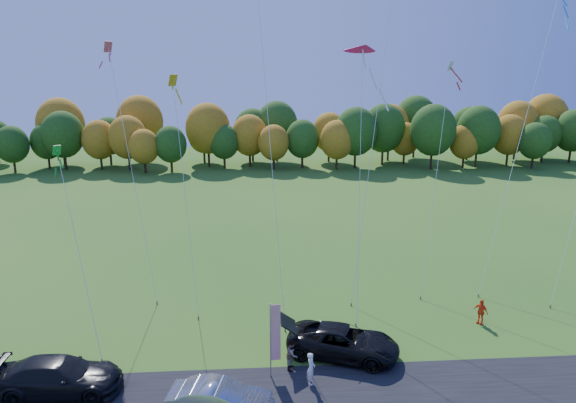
{
  "coord_description": "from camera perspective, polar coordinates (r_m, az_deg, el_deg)",
  "views": [
    {
      "loc": [
        -2.16,
        -24.43,
        14.71
      ],
      "look_at": [
        0.0,
        6.0,
        7.0
      ],
      "focal_mm": 32.0,
      "sensor_mm": 36.0,
      "label": 1
    }
  ],
  "objects": [
    {
      "name": "kite_delta_red",
      "position": [
        31.25,
        8.03,
        3.04
      ],
      "size": [
        2.67,
        8.86,
        17.48
      ],
      "color": "#4C3F33",
      "rests_on": "ground"
    },
    {
      "name": "kite_diamond_blue_low",
      "position": [
        38.6,
        29.15,
        -1.84
      ],
      "size": [
        4.61,
        4.38,
        10.87
      ],
      "color": "#4C3F33",
      "rests_on": "ground"
    },
    {
      "name": "kite_delta_blue",
      "position": [
        32.22,
        -2.81,
        15.85
      ],
      "size": [
        3.42,
        10.91,
        31.53
      ],
      "color": "#4C3F33",
      "rests_on": "ground"
    },
    {
      "name": "kite_diamond_pink",
      "position": [
        36.2,
        -16.99,
        3.4
      ],
      "size": [
        4.18,
        7.34,
        17.16
      ],
      "color": "#4C3F33",
      "rests_on": "ground"
    },
    {
      "name": "person_tailgate_a",
      "position": [
        26.08,
        2.57,
        -18.03
      ],
      "size": [
        0.46,
        0.64,
        1.63
      ],
      "primitive_type": "imported",
      "rotation": [
        0.0,
        0.0,
        1.45
      ],
      "color": "white",
      "rests_on": "ground"
    },
    {
      "name": "asphalt_strip",
      "position": [
        25.26,
        1.73,
        -21.42
      ],
      "size": [
        90.0,
        6.0,
        0.01
      ],
      "primitive_type": "cube",
      "color": "black",
      "rests_on": "ground"
    },
    {
      "name": "feather_flag",
      "position": [
        25.8,
        -1.53,
        -14.3
      ],
      "size": [
        0.52,
        0.1,
        3.95
      ],
      "color": "#999999",
      "rests_on": "ground"
    },
    {
      "name": "kite_diamond_white",
      "position": [
        37.44,
        16.16,
        2.82
      ],
      "size": [
        4.25,
        7.75,
        15.87
      ],
      "color": "#4C3F33",
      "rests_on": "ground"
    },
    {
      "name": "kite_diamond_green",
      "position": [
        29.58,
        -22.25,
        -5.2
      ],
      "size": [
        3.09,
        4.48,
        11.16
      ],
      "color": "#4C3F33",
      "rests_on": "ground"
    },
    {
      "name": "kite_parafoil_rainbow",
      "position": [
        39.94,
        24.46,
        6.6
      ],
      "size": [
        9.57,
        8.54,
        21.05
      ],
      "color": "#4C3F33",
      "rests_on": "ground"
    },
    {
      "name": "person_east",
      "position": [
        33.5,
        20.62,
        -11.38
      ],
      "size": [
        0.83,
        0.96,
        1.55
      ],
      "primitive_type": "imported",
      "rotation": [
        0.0,
        0.0,
        -0.96
      ],
      "color": "#F94217",
      "rests_on": "ground"
    },
    {
      "name": "person_tailgate_b",
      "position": [
        27.16,
        0.46,
        -16.64
      ],
      "size": [
        0.75,
        0.88,
        1.58
      ],
      "primitive_type": "imported",
      "rotation": [
        0.0,
        0.0,
        1.35
      ],
      "color": "gray",
      "rests_on": "ground"
    },
    {
      "name": "tree_line",
      "position": [
        80.81,
        -2.47,
        3.69
      ],
      "size": [
        116.0,
        12.0,
        10.0
      ],
      "primitive_type": null,
      "color": "#1E4711",
      "rests_on": "ground"
    },
    {
      "name": "ground",
      "position": [
        28.6,
        0.89,
        -16.77
      ],
      "size": [
        160.0,
        160.0,
        0.0
      ],
      "primitive_type": "plane",
      "color": "#295E18"
    },
    {
      "name": "kite_diamond_yellow",
      "position": [
        33.12,
        -11.37,
        0.89
      ],
      "size": [
        2.31,
        6.57,
        14.95
      ],
      "color": "#4C3F33",
      "rests_on": "ground"
    },
    {
      "name": "silver_sedan",
      "position": [
        24.28,
        -7.53,
        -21.03
      ],
      "size": [
        4.85,
        2.48,
        1.52
      ],
      "primitive_type": "imported",
      "rotation": [
        0.0,
        0.0,
        1.38
      ],
      "color": "#ABABAF",
      "rests_on": "ground"
    },
    {
      "name": "dark_truck_a",
      "position": [
        27.64,
        -24.09,
        -17.3
      ],
      "size": [
        5.87,
        2.5,
        1.69
      ],
      "primitive_type": "imported",
      "rotation": [
        0.0,
        0.0,
        1.55
      ],
      "color": "black",
      "rests_on": "ground"
    },
    {
      "name": "black_suv",
      "position": [
        28.36,
        6.18,
        -15.24
      ],
      "size": [
        6.46,
        4.58,
        1.64
      ],
      "primitive_type": "imported",
      "rotation": [
        0.0,
        0.0,
        1.22
      ],
      "color": "black",
      "rests_on": "ground"
    },
    {
      "name": "kite_parafoil_orange",
      "position": [
        37.64,
        10.41,
        13.81
      ],
      "size": [
        7.53,
        13.18,
        29.56
      ],
      "color": "#4C3F33",
      "rests_on": "ground"
    }
  ]
}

